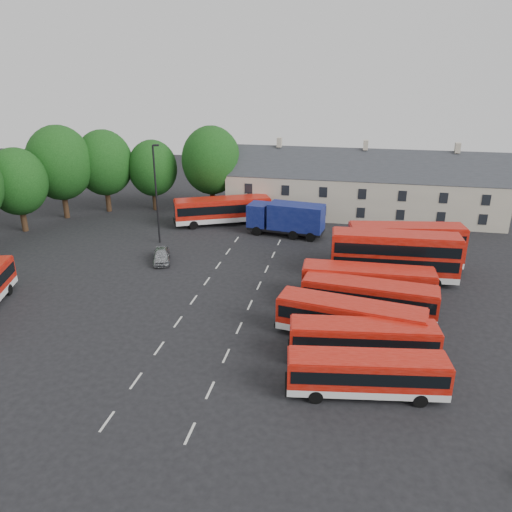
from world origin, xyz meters
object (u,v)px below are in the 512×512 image
object	(u,v)px
bus_dd_south	(394,254)
box_truck	(287,218)
bus_row_a	(367,372)
lamppost	(156,192)
silver_car	(161,255)

from	to	relation	value
bus_dd_south	box_truck	distance (m)	16.09
bus_row_a	bus_dd_south	distance (m)	18.25
lamppost	bus_row_a	bearing A→B (deg)	-46.09
bus_dd_south	silver_car	distance (m)	23.11
silver_car	box_truck	bearing A→B (deg)	23.61
box_truck	bus_dd_south	bearing A→B (deg)	-35.31
lamppost	box_truck	bearing A→B (deg)	21.31
box_truck	silver_car	size ratio (longest dim) A/B	2.22
silver_car	lamppost	xyz separation A→B (m)	(-2.38, 5.52, 5.21)
bus_row_a	lamppost	world-z (taller)	lamppost
bus_dd_south	silver_car	world-z (taller)	bus_dd_south
box_truck	lamppost	xyz separation A→B (m)	(-13.80, -5.38, 3.72)
bus_dd_south	lamppost	bearing A→B (deg)	164.26
silver_car	bus_dd_south	bearing A→B (deg)	-20.63
lamppost	bus_dd_south	bearing A→B (deg)	-12.74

